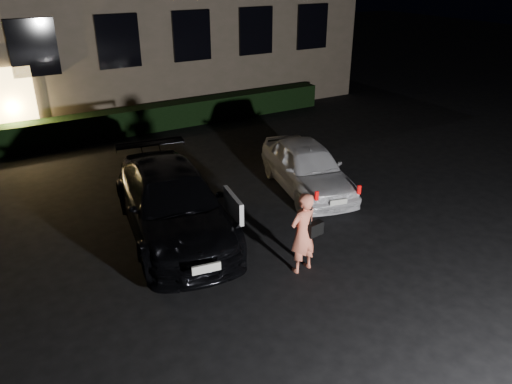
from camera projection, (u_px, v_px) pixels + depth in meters
ground at (314, 292)px, 8.95m from camera, size 80.00×80.00×0.00m
hedge at (131, 121)px, 16.98m from camera, size 15.00×0.70×0.85m
sedan at (173, 203)px, 10.63m from camera, size 2.69×5.11×1.41m
hatch at (307, 167)px, 12.69m from camera, size 2.26×3.93×1.26m
man at (303, 233)px, 9.27m from camera, size 0.71×0.47×1.62m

